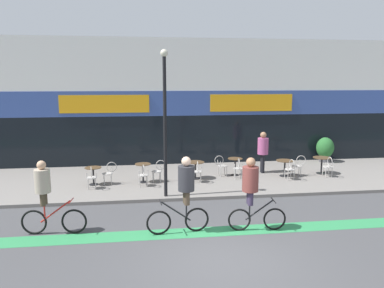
# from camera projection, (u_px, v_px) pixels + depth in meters

# --- Properties ---
(ground_plane) EXTENTS (120.00, 120.00, 0.00)m
(ground_plane) POSITION_uv_depth(u_px,v_px,m) (223.00, 260.00, 8.91)
(ground_plane) COLOR #424244
(sidewalk_slab) EXTENTS (40.00, 5.50, 0.12)m
(sidewalk_slab) POSITION_uv_depth(u_px,v_px,m) (187.00, 179.00, 15.98)
(sidewalk_slab) COLOR slate
(sidewalk_slab) RESTS_ON ground
(storefront_facade) EXTENTS (40.00, 4.06, 6.23)m
(storefront_facade) POSITION_uv_depth(u_px,v_px,m) (176.00, 102.00, 20.08)
(storefront_facade) COLOR silver
(storefront_facade) RESTS_ON ground
(bike_lane_stripe) EXTENTS (36.00, 0.70, 0.01)m
(bike_lane_stripe) POSITION_uv_depth(u_px,v_px,m) (210.00, 232.00, 10.57)
(bike_lane_stripe) COLOR #2D844C
(bike_lane_stripe) RESTS_ON ground
(bistro_table_0) EXTENTS (0.65, 0.65, 0.71)m
(bistro_table_0) POSITION_uv_depth(u_px,v_px,m) (93.00, 172.00, 14.82)
(bistro_table_0) COLOR black
(bistro_table_0) RESTS_ON sidewalk_slab
(bistro_table_1) EXTENTS (0.64, 0.64, 0.77)m
(bistro_table_1) POSITION_uv_depth(u_px,v_px,m) (143.00, 169.00, 15.16)
(bistro_table_1) COLOR black
(bistro_table_1) RESTS_ON sidewalk_slab
(bistro_table_2) EXTENTS (0.75, 0.75, 0.72)m
(bistro_table_2) POSITION_uv_depth(u_px,v_px,m) (195.00, 167.00, 15.73)
(bistro_table_2) COLOR black
(bistro_table_2) RESTS_ON sidewalk_slab
(bistro_table_3) EXTENTS (0.64, 0.64, 0.76)m
(bistro_table_3) POSITION_uv_depth(u_px,v_px,m) (235.00, 163.00, 16.28)
(bistro_table_3) COLOR black
(bistro_table_3) RESTS_ON sidewalk_slab
(bistro_table_4) EXTENTS (0.74, 0.74, 0.70)m
(bistro_table_4) POSITION_uv_depth(u_px,v_px,m) (285.00, 165.00, 16.14)
(bistro_table_4) COLOR black
(bistro_table_4) RESTS_ON sidewalk_slab
(bistro_table_5) EXTENTS (0.77, 0.77, 0.74)m
(bistro_table_5) POSITION_uv_depth(u_px,v_px,m) (322.00, 162.00, 16.59)
(bistro_table_5) COLOR black
(bistro_table_5) RESTS_ON sidewalk_slab
(cafe_chair_0_near) EXTENTS (0.45, 0.60, 0.90)m
(cafe_chair_0_near) POSITION_uv_depth(u_px,v_px,m) (91.00, 176.00, 14.20)
(cafe_chair_0_near) COLOR #B7B2AD
(cafe_chair_0_near) RESTS_ON sidewalk_slab
(cafe_chair_0_side) EXTENTS (0.59, 0.43, 0.90)m
(cafe_chair_0_side) POSITION_uv_depth(u_px,v_px,m) (109.00, 172.00, 14.90)
(cafe_chair_0_side) COLOR #B7B2AD
(cafe_chair_0_side) RESTS_ON sidewalk_slab
(cafe_chair_1_near) EXTENTS (0.44, 0.59, 0.90)m
(cafe_chair_1_near) POSITION_uv_depth(u_px,v_px,m) (143.00, 174.00, 14.56)
(cafe_chair_1_near) COLOR #B7B2AD
(cafe_chair_1_near) RESTS_ON sidewalk_slab
(cafe_chair_1_side) EXTENTS (0.59, 0.43, 0.90)m
(cafe_chair_1_side) POSITION_uv_depth(u_px,v_px,m) (158.00, 169.00, 15.25)
(cafe_chair_1_side) COLOR #B7B2AD
(cafe_chair_1_side) RESTS_ON sidewalk_slab
(cafe_chair_2_near) EXTENTS (0.43, 0.59, 0.90)m
(cafe_chair_2_near) POSITION_uv_depth(u_px,v_px,m) (197.00, 170.00, 15.12)
(cafe_chair_2_near) COLOR #B7B2AD
(cafe_chair_2_near) RESTS_ON sidewalk_slab
(cafe_chair_3_near) EXTENTS (0.45, 0.60, 0.90)m
(cafe_chair_3_near) POSITION_uv_depth(u_px,v_px,m) (238.00, 167.00, 15.68)
(cafe_chair_3_near) COLOR #B7B2AD
(cafe_chair_3_near) RESTS_ON sidewalk_slab
(cafe_chair_3_side) EXTENTS (0.60, 0.45, 0.90)m
(cafe_chair_3_side) POSITION_uv_depth(u_px,v_px,m) (221.00, 164.00, 16.20)
(cafe_chair_3_side) COLOR #B7B2AD
(cafe_chair_3_side) RESTS_ON sidewalk_slab
(cafe_chair_4_near) EXTENTS (0.44, 0.60, 0.90)m
(cafe_chair_4_near) POSITION_uv_depth(u_px,v_px,m) (291.00, 168.00, 15.53)
(cafe_chair_4_near) COLOR #B7B2AD
(cafe_chair_4_near) RESTS_ON sidewalk_slab
(cafe_chair_4_side) EXTENTS (0.60, 0.45, 0.90)m
(cafe_chair_4_side) POSITION_uv_depth(u_px,v_px,m) (299.00, 164.00, 16.21)
(cafe_chair_4_side) COLOR #B7B2AD
(cafe_chair_4_side) RESTS_ON sidewalk_slab
(cafe_chair_5_near) EXTENTS (0.40, 0.57, 0.90)m
(cafe_chair_5_near) POSITION_uv_depth(u_px,v_px,m) (329.00, 165.00, 15.98)
(cafe_chair_5_near) COLOR #B7B2AD
(cafe_chair_5_near) RESTS_ON sidewalk_slab
(planter_pot) EXTENTS (0.87, 0.87, 1.25)m
(planter_pot) POSITION_uv_depth(u_px,v_px,m) (325.00, 149.00, 18.99)
(planter_pot) COLOR #4C4C51
(planter_pot) RESTS_ON sidewalk_slab
(lamp_post) EXTENTS (0.26, 0.26, 5.14)m
(lamp_post) POSITION_uv_depth(u_px,v_px,m) (165.00, 113.00, 12.94)
(lamp_post) COLOR black
(lamp_post) RESTS_ON sidewalk_slab
(cyclist_0) EXTENTS (1.81, 0.53, 2.09)m
(cyclist_0) POSITION_uv_depth(u_px,v_px,m) (46.00, 193.00, 10.22)
(cyclist_0) COLOR black
(cyclist_0) RESTS_ON ground
(cyclist_1) EXTENTS (1.66, 0.54, 2.13)m
(cyclist_1) POSITION_uv_depth(u_px,v_px,m) (252.00, 188.00, 10.45)
(cyclist_1) COLOR black
(cyclist_1) RESTS_ON ground
(cyclist_2) EXTENTS (1.77, 0.55, 2.18)m
(cyclist_2) POSITION_uv_depth(u_px,v_px,m) (184.00, 189.00, 10.32)
(cyclist_2) COLOR black
(cyclist_2) RESTS_ON ground
(pedestrian_near_end) EXTENTS (0.54, 0.54, 1.84)m
(pedestrian_near_end) POSITION_uv_depth(u_px,v_px,m) (263.00, 149.00, 16.71)
(pedestrian_near_end) COLOR black
(pedestrian_near_end) RESTS_ON sidewalk_slab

